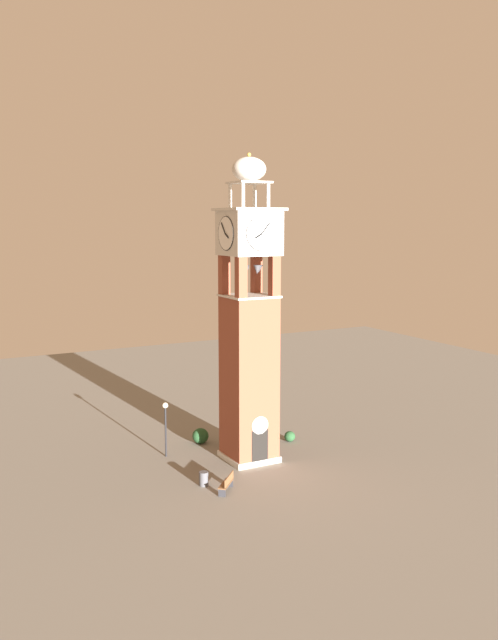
% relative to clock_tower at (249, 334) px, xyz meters
% --- Properties ---
extents(ground, '(80.00, 80.00, 0.00)m').
position_rel_clock_tower_xyz_m(ground, '(-0.00, 0.00, -7.96)').
color(ground, gray).
extents(clock_tower, '(3.39, 3.39, 18.72)m').
position_rel_clock_tower_xyz_m(clock_tower, '(0.00, 0.00, 0.00)').
color(clock_tower, brown).
rests_on(clock_tower, ground).
extents(park_bench, '(1.41, 1.48, 0.95)m').
position_rel_clock_tower_xyz_m(park_bench, '(-3.51, -4.01, -7.47)').
color(park_bench, brown).
rests_on(park_bench, ground).
extents(lamp_post, '(0.36, 0.36, 3.50)m').
position_rel_clock_tower_xyz_m(lamp_post, '(-4.42, 2.87, -5.50)').
color(lamp_post, black).
rests_on(lamp_post, ground).
extents(trash_bin, '(0.52, 0.52, 0.80)m').
position_rel_clock_tower_xyz_m(trash_bin, '(-4.28, -2.62, -7.56)').
color(trash_bin, '#4C4C51').
rests_on(trash_bin, ground).
extents(shrub_near_entry, '(0.73, 0.73, 0.70)m').
position_rel_clock_tower_xyz_m(shrub_near_entry, '(4.02, 1.69, -7.61)').
color(shrub_near_entry, '#234C28').
rests_on(shrub_near_entry, ground).
extents(shrub_left_of_tower, '(1.09, 1.09, 1.03)m').
position_rel_clock_tower_xyz_m(shrub_left_of_tower, '(-1.46, 4.17, -7.44)').
color(shrub_left_of_tower, '#234C28').
rests_on(shrub_left_of_tower, ground).
extents(shrub_behind_bench, '(1.05, 1.05, 1.03)m').
position_rel_clock_tower_xyz_m(shrub_behind_bench, '(0.27, 2.83, -7.44)').
color(shrub_behind_bench, '#234C28').
rests_on(shrub_behind_bench, ground).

